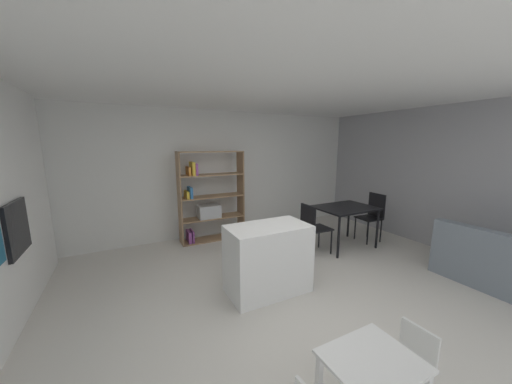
{
  "coord_description": "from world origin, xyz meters",
  "views": [
    {
      "loc": [
        -1.74,
        -2.59,
        1.96
      ],
      "look_at": [
        0.13,
        1.07,
        1.21
      ],
      "focal_mm": 18.33,
      "sensor_mm": 36.0,
      "label": 1
    }
  ],
  "objects": [
    {
      "name": "child_chair_right",
      "position": [
        0.12,
        -1.58,
        0.33
      ],
      "size": [
        0.3,
        0.3,
        0.58
      ],
      "rotation": [
        0.0,
        0.0,
        -1.54
      ],
      "color": "white",
      "rests_on": "ground_plane"
    },
    {
      "name": "dining_chair_window_side",
      "position": [
        2.74,
        0.93,
        0.58
      ],
      "size": [
        0.44,
        0.43,
        0.98
      ],
      "rotation": [
        0.0,
        0.0,
        -1.64
      ],
      "color": "black",
      "rests_on": "ground_plane"
    },
    {
      "name": "child_table",
      "position": [
        -0.33,
        -1.58,
        0.44
      ],
      "size": [
        0.62,
        0.52,
        0.52
      ],
      "color": "white",
      "rests_on": "ground_plane"
    },
    {
      "name": "dining_table",
      "position": [
        1.97,
        0.94,
        0.7
      ],
      "size": [
        1.1,
        0.83,
        0.79
      ],
      "color": "black",
      "rests_on": "ground_plane"
    },
    {
      "name": "back_partition",
      "position": [
        0.0,
        2.82,
        1.33
      ],
      "size": [
        7.12,
        0.06,
        2.67
      ],
      "primitive_type": "cube",
      "color": "silver",
      "rests_on": "ground_plane"
    },
    {
      "name": "ground_plane",
      "position": [
        0.0,
        0.0,
        0.0
      ],
      "size": [
        9.8,
        9.8,
        0.0
      ],
      "primitive_type": "plane",
      "color": "beige"
    },
    {
      "name": "ceiling_slab",
      "position": [
        0.0,
        0.0,
        2.7
      ],
      "size": [
        7.12,
        5.71,
        0.06
      ],
      "color": "white",
      "rests_on": "ground_plane"
    },
    {
      "name": "kitchen_island",
      "position": [
        -0.12,
        0.24,
        0.46
      ],
      "size": [
        1.07,
        0.61,
        0.92
      ],
      "primitive_type": "cube",
      "color": "white",
      "rests_on": "ground_plane"
    },
    {
      "name": "built_in_oven",
      "position": [
        -2.82,
        1.01,
        1.07
      ],
      "size": [
        0.06,
        0.62,
        0.58
      ],
      "color": "black",
      "rests_on": "ground_plane"
    },
    {
      "name": "open_bookshelf",
      "position": [
        -0.26,
        2.48,
        0.84
      ],
      "size": [
        1.31,
        0.36,
        1.83
      ],
      "color": "#997551",
      "rests_on": "ground_plane"
    },
    {
      "name": "dining_chair_island_side",
      "position": [
        1.2,
        0.94,
        0.54
      ],
      "size": [
        0.46,
        0.41,
        0.91
      ],
      "rotation": [
        0.0,
        0.0,
        1.55
      ],
      "color": "black",
      "rests_on": "ground_plane"
    },
    {
      "name": "right_partition_gray",
      "position": [
        3.53,
        0.0,
        1.33
      ],
      "size": [
        0.06,
        5.71,
        2.67
      ],
      "primitive_type": "cube",
      "color": "#9E9EA3",
      "rests_on": "ground_plane"
    }
  ]
}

